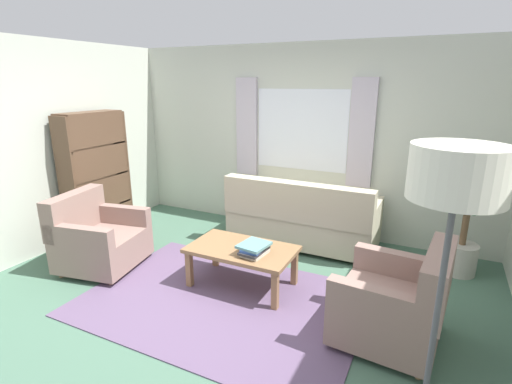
{
  "coord_description": "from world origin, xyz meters",
  "views": [
    {
      "loc": [
        1.77,
        -2.86,
        2.1
      ],
      "look_at": [
        0.03,
        0.7,
        0.95
      ],
      "focal_mm": 26.91,
      "sensor_mm": 36.0,
      "label": 1
    }
  ],
  "objects_px": {
    "armchair_right": "(397,303)",
    "armchair_left": "(98,238)",
    "coffee_table": "(242,253)",
    "standing_lamp": "(454,200)",
    "book_stack_on_table": "(254,249)",
    "potted_plant": "(464,229)",
    "couch": "(301,219)",
    "bookshelf": "(99,175)"
  },
  "relations": [
    {
      "from": "armchair_right",
      "to": "potted_plant",
      "type": "relative_size",
      "value": 0.75
    },
    {
      "from": "standing_lamp",
      "to": "armchair_right",
      "type": "bearing_deg",
      "value": 101.89
    },
    {
      "from": "armchair_left",
      "to": "coffee_table",
      "type": "distance_m",
      "value": 1.74
    },
    {
      "from": "book_stack_on_table",
      "to": "potted_plant",
      "type": "relative_size",
      "value": 0.28
    },
    {
      "from": "coffee_table",
      "to": "standing_lamp",
      "type": "height_order",
      "value": "standing_lamp"
    },
    {
      "from": "armchair_right",
      "to": "armchair_left",
      "type": "bearing_deg",
      "value": -83.41
    },
    {
      "from": "coffee_table",
      "to": "book_stack_on_table",
      "type": "distance_m",
      "value": 0.23
    },
    {
      "from": "armchair_right",
      "to": "bookshelf",
      "type": "relative_size",
      "value": 0.53
    },
    {
      "from": "couch",
      "to": "standing_lamp",
      "type": "bearing_deg",
      "value": 120.92
    },
    {
      "from": "armchair_left",
      "to": "book_stack_on_table",
      "type": "height_order",
      "value": "armchair_left"
    },
    {
      "from": "coffee_table",
      "to": "book_stack_on_table",
      "type": "relative_size",
      "value": 3.21
    },
    {
      "from": "armchair_left",
      "to": "book_stack_on_table",
      "type": "distance_m",
      "value": 1.92
    },
    {
      "from": "book_stack_on_table",
      "to": "standing_lamp",
      "type": "distance_m",
      "value": 2.38
    },
    {
      "from": "couch",
      "to": "standing_lamp",
      "type": "height_order",
      "value": "standing_lamp"
    },
    {
      "from": "potted_plant",
      "to": "bookshelf",
      "type": "relative_size",
      "value": 0.7
    },
    {
      "from": "armchair_right",
      "to": "couch",
      "type": "bearing_deg",
      "value": -133.04
    },
    {
      "from": "armchair_left",
      "to": "standing_lamp",
      "type": "bearing_deg",
      "value": -117.28
    },
    {
      "from": "coffee_table",
      "to": "book_stack_on_table",
      "type": "height_order",
      "value": "book_stack_on_table"
    },
    {
      "from": "couch",
      "to": "coffee_table",
      "type": "bearing_deg",
      "value": 80.74
    },
    {
      "from": "coffee_table",
      "to": "potted_plant",
      "type": "bearing_deg",
      "value": 33.06
    },
    {
      "from": "coffee_table",
      "to": "book_stack_on_table",
      "type": "xyz_separation_m",
      "value": [
        0.19,
        -0.08,
        0.11
      ]
    },
    {
      "from": "book_stack_on_table",
      "to": "couch",
      "type": "bearing_deg",
      "value": 89.13
    },
    {
      "from": "bookshelf",
      "to": "coffee_table",
      "type": "bearing_deg",
      "value": 81.13
    },
    {
      "from": "armchair_right",
      "to": "bookshelf",
      "type": "bearing_deg",
      "value": -93.96
    },
    {
      "from": "coffee_table",
      "to": "potted_plant",
      "type": "distance_m",
      "value": 2.48
    },
    {
      "from": "bookshelf",
      "to": "armchair_left",
      "type": "bearing_deg",
      "value": 43.33
    },
    {
      "from": "coffee_table",
      "to": "potted_plant",
      "type": "height_order",
      "value": "potted_plant"
    },
    {
      "from": "couch",
      "to": "bookshelf",
      "type": "xyz_separation_m",
      "value": [
        -2.59,
        -0.89,
        0.52
      ]
    },
    {
      "from": "armchair_left",
      "to": "book_stack_on_table",
      "type": "relative_size",
      "value": 2.84
    },
    {
      "from": "armchair_right",
      "to": "book_stack_on_table",
      "type": "bearing_deg",
      "value": -91.7
    },
    {
      "from": "coffee_table",
      "to": "bookshelf",
      "type": "bearing_deg",
      "value": 171.13
    },
    {
      "from": "armchair_right",
      "to": "coffee_table",
      "type": "distance_m",
      "value": 1.58
    },
    {
      "from": "couch",
      "to": "armchair_right",
      "type": "bearing_deg",
      "value": 132.07
    },
    {
      "from": "coffee_table",
      "to": "standing_lamp",
      "type": "xyz_separation_m",
      "value": [
        1.81,
        -1.42,
        1.23
      ]
    },
    {
      "from": "armchair_right",
      "to": "coffee_table",
      "type": "relative_size",
      "value": 0.82
    },
    {
      "from": "armchair_right",
      "to": "potted_plant",
      "type": "distance_m",
      "value": 1.68
    },
    {
      "from": "armchair_right",
      "to": "bookshelf",
      "type": "xyz_separation_m",
      "value": [
        -3.95,
        0.61,
        0.53
      ]
    },
    {
      "from": "book_stack_on_table",
      "to": "standing_lamp",
      "type": "height_order",
      "value": "standing_lamp"
    },
    {
      "from": "couch",
      "to": "bookshelf",
      "type": "height_order",
      "value": "bookshelf"
    },
    {
      "from": "couch",
      "to": "bookshelf",
      "type": "relative_size",
      "value": 1.1
    },
    {
      "from": "potted_plant",
      "to": "standing_lamp",
      "type": "relative_size",
      "value": 0.65
    },
    {
      "from": "couch",
      "to": "coffee_table",
      "type": "distance_m",
      "value": 1.28
    }
  ]
}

